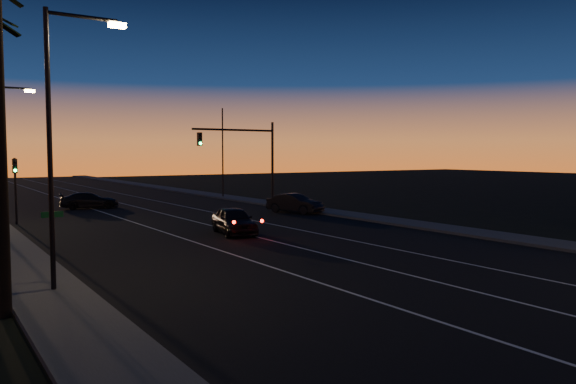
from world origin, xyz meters
TOP-DOWN VIEW (x-y plane):
  - road at (0.00, 30.00)m, footprint 20.00×170.00m
  - sidewalk_left at (-11.20, 30.00)m, footprint 2.40×170.00m
  - sidewalk_right at (11.20, 30.00)m, footprint 2.40×170.00m
  - lane_stripe_left at (-3.00, 30.00)m, footprint 0.12×160.00m
  - lane_stripe_mid at (0.50, 30.00)m, footprint 0.12×160.00m
  - lane_stripe_right at (4.00, 30.00)m, footprint 0.12×160.00m
  - streetlight_left_near at (-10.70, 20.00)m, footprint 2.55×0.26m
  - street_sign at (-10.80, 21.00)m, footprint 0.70×0.06m
  - signal_mast at (7.14, 39.99)m, footprint 7.10×0.41m
  - signal_post at (-9.50, 39.98)m, footprint 0.28×0.37m
  - far_pole_right at (11.00, 52.00)m, footprint 0.14×0.14m
  - lead_car at (0.04, 28.69)m, footprint 2.67×5.15m
  - right_car at (9.00, 35.98)m, footprint 3.04×4.63m
  - cross_car at (-3.11, 47.88)m, footprint 4.82×2.62m

SIDE VIEW (x-z plane):
  - road at x=0.00m, z-range 0.00..0.01m
  - lane_stripe_left at x=-3.00m, z-range 0.01..0.02m
  - lane_stripe_mid at x=0.50m, z-range 0.01..0.02m
  - lane_stripe_right at x=4.00m, z-range 0.01..0.02m
  - sidewalk_left at x=-11.20m, z-range 0.00..0.16m
  - sidewalk_right at x=11.20m, z-range 0.00..0.16m
  - cross_car at x=-3.11m, z-range 0.01..1.34m
  - right_car at x=9.00m, z-range 0.01..1.45m
  - lead_car at x=0.04m, z-range 0.01..1.51m
  - street_sign at x=-10.80m, z-range 0.36..2.96m
  - signal_post at x=-9.50m, z-range 0.79..4.99m
  - far_pole_right at x=11.00m, z-range 0.00..9.00m
  - signal_mast at x=7.14m, z-range 1.28..8.28m
  - streetlight_left_near at x=-10.70m, z-range 0.82..9.82m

